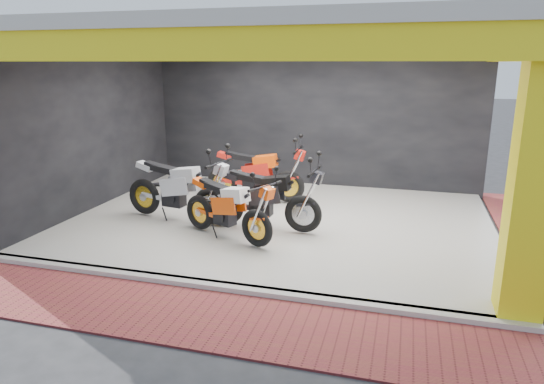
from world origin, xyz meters
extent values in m
plane|color=#2D2D30|center=(0.00, 0.00, 0.00)|extent=(80.00, 80.00, 0.00)
cube|color=beige|center=(0.00, 2.00, 0.05)|extent=(8.00, 6.00, 0.10)
cube|color=beige|center=(0.00, 2.00, 3.60)|extent=(8.40, 6.40, 0.20)
cube|color=black|center=(0.00, 5.10, 1.75)|extent=(8.20, 0.20, 3.50)
cube|color=black|center=(-4.10, 2.00, 1.75)|extent=(0.20, 6.20, 3.50)
cube|color=yellow|center=(3.75, -0.75, 1.75)|extent=(0.50, 0.50, 3.50)
cube|color=yellow|center=(0.00, -1.00, 3.30)|extent=(8.40, 0.30, 0.40)
cube|color=yellow|center=(4.00, 2.00, 3.30)|extent=(0.30, 6.40, 0.40)
cube|color=beige|center=(0.00, -1.02, 0.05)|extent=(8.00, 0.20, 0.10)
cube|color=maroon|center=(0.00, -1.80, 0.01)|extent=(9.00, 1.40, 0.03)
camera|label=1|loc=(2.30, -6.79, 3.09)|focal=32.00mm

